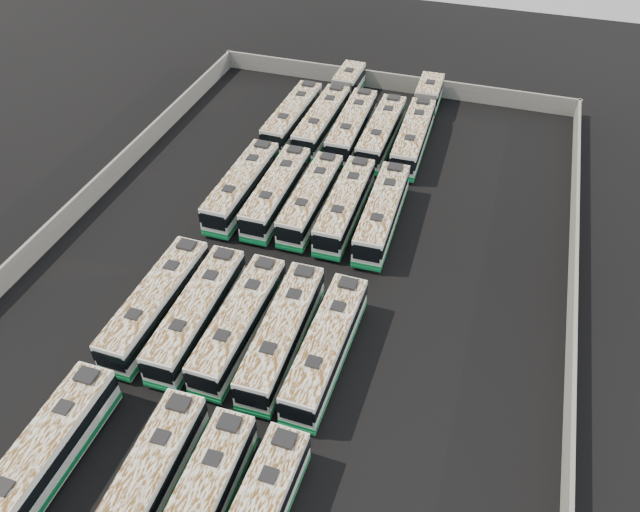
{
  "coord_description": "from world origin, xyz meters",
  "views": [
    {
      "loc": [
        13.97,
        -36.38,
        36.23
      ],
      "look_at": [
        1.79,
        1.26,
        1.6
      ],
      "focal_mm": 35.0,
      "sensor_mm": 36.0,
      "label": 1
    }
  ],
  "objects_px": {
    "bus_back_far_right": "(419,122)",
    "bus_front_center": "(143,491)",
    "bus_midfront_far_left": "(157,303)",
    "bus_midback_far_right": "(382,213)",
    "bus_midback_far_left": "(242,186)",
    "bus_midback_right": "(345,205)",
    "bus_midfront_far_right": "(326,347)",
    "bus_midback_left": "(277,192)",
    "bus_midfront_left": "(197,313)",
    "bus_back_center": "(352,127)",
    "bus_front_far_left": "(42,459)",
    "bus_midback_center": "(311,199)",
    "bus_back_right": "(381,132)",
    "bus_midfront_center": "(239,323)",
    "bus_midfront_right": "(282,334)",
    "bus_back_far_left": "(293,117)",
    "bus_back_left": "(331,108)"
  },
  "relations": [
    {
      "from": "bus_midfront_far_right",
      "to": "bus_front_far_left",
      "type": "bearing_deg",
      "value": -134.14
    },
    {
      "from": "bus_midfront_far_left",
      "to": "bus_midfront_right",
      "type": "height_order",
      "value": "bus_midfront_far_left"
    },
    {
      "from": "bus_back_right",
      "to": "bus_back_center",
      "type": "bearing_deg",
      "value": 177.97
    },
    {
      "from": "bus_midback_right",
      "to": "bus_back_far_left",
      "type": "xyz_separation_m",
      "value": [
        -10.29,
        14.18,
        0.01
      ]
    },
    {
      "from": "bus_midfront_left",
      "to": "bus_back_center",
      "type": "relative_size",
      "value": 0.98
    },
    {
      "from": "bus_midback_center",
      "to": "bus_midfront_center",
      "type": "bearing_deg",
      "value": -90.08
    },
    {
      "from": "bus_midfront_far_right",
      "to": "bus_midback_right",
      "type": "relative_size",
      "value": 1.01
    },
    {
      "from": "bus_back_far_right",
      "to": "bus_front_center",
      "type": "bearing_deg",
      "value": -99.52
    },
    {
      "from": "bus_back_far_left",
      "to": "bus_midfront_left",
      "type": "bearing_deg",
      "value": -82.22
    },
    {
      "from": "bus_midback_right",
      "to": "bus_back_far_right",
      "type": "bearing_deg",
      "value": 77.88
    },
    {
      "from": "bus_midback_right",
      "to": "bus_back_center",
      "type": "bearing_deg",
      "value": 102.49
    },
    {
      "from": "bus_midback_left",
      "to": "bus_back_far_right",
      "type": "relative_size",
      "value": 0.63
    },
    {
      "from": "bus_midback_right",
      "to": "bus_midfront_far_right",
      "type": "bearing_deg",
      "value": -79.06
    },
    {
      "from": "bus_midfront_far_right",
      "to": "bus_midfront_far_left",
      "type": "bearing_deg",
      "value": -179.87
    },
    {
      "from": "bus_midfront_center",
      "to": "bus_midback_far_left",
      "type": "height_order",
      "value": "bus_midback_far_left"
    },
    {
      "from": "bus_midback_right",
      "to": "bus_back_far_right",
      "type": "relative_size",
      "value": 0.63
    },
    {
      "from": "bus_midfront_left",
      "to": "bus_back_far_right",
      "type": "xyz_separation_m",
      "value": [
        10.32,
        34.01,
        0.02
      ]
    },
    {
      "from": "bus_midfront_far_left",
      "to": "bus_back_far_right",
      "type": "bearing_deg",
      "value": 68.8
    },
    {
      "from": "bus_midfront_center",
      "to": "bus_midback_far_left",
      "type": "distance_m",
      "value": 17.8
    },
    {
      "from": "bus_front_center",
      "to": "bus_back_right",
      "type": "height_order",
      "value": "bus_front_center"
    },
    {
      "from": "bus_midback_center",
      "to": "bus_midback_far_right",
      "type": "relative_size",
      "value": 0.96
    },
    {
      "from": "bus_midfront_right",
      "to": "bus_midback_far_right",
      "type": "relative_size",
      "value": 0.99
    },
    {
      "from": "bus_midfront_center",
      "to": "bus_midfront_far_right",
      "type": "xyz_separation_m",
      "value": [
        6.89,
        -0.27,
        0.02
      ]
    },
    {
      "from": "bus_midfront_far_right",
      "to": "bus_midback_center",
      "type": "bearing_deg",
      "value": 112.81
    },
    {
      "from": "bus_front_far_left",
      "to": "bus_midfront_right",
      "type": "height_order",
      "value": "bus_front_far_left"
    },
    {
      "from": "bus_front_far_left",
      "to": "bus_front_center",
      "type": "bearing_deg",
      "value": 0.8
    },
    {
      "from": "bus_midback_left",
      "to": "bus_back_far_left",
      "type": "distance_m",
      "value": 14.6
    },
    {
      "from": "bus_front_far_left",
      "to": "bus_midfront_far_left",
      "type": "xyz_separation_m",
      "value": [
        0.03,
        14.01,
        -0.01
      ]
    },
    {
      "from": "bus_midfront_far_left",
      "to": "bus_midback_right",
      "type": "height_order",
      "value": "bus_midfront_far_left"
    },
    {
      "from": "bus_midback_center",
      "to": "bus_back_left",
      "type": "xyz_separation_m",
      "value": [
        -3.43,
        17.58,
        0.06
      ]
    },
    {
      "from": "bus_front_far_left",
      "to": "bus_midback_center",
      "type": "bearing_deg",
      "value": 77.36
    },
    {
      "from": "bus_midfront_far_left",
      "to": "bus_midback_far_right",
      "type": "xyz_separation_m",
      "value": [
        13.85,
        16.59,
        -0.01
      ]
    },
    {
      "from": "bus_back_right",
      "to": "bus_midfront_far_left",
      "type": "bearing_deg",
      "value": -108.42
    },
    {
      "from": "bus_midfront_far_right",
      "to": "bus_midback_left",
      "type": "relative_size",
      "value": 1.0
    },
    {
      "from": "bus_front_far_left",
      "to": "bus_back_left",
      "type": "xyz_separation_m",
      "value": [
        3.56,
        48.3,
        -0.02
      ]
    },
    {
      "from": "bus_midback_far_left",
      "to": "bus_back_far_right",
      "type": "relative_size",
      "value": 0.64
    },
    {
      "from": "bus_back_right",
      "to": "bus_midback_far_right",
      "type": "bearing_deg",
      "value": -75.75
    },
    {
      "from": "bus_midback_far_left",
      "to": "bus_midback_far_right",
      "type": "xyz_separation_m",
      "value": [
        13.83,
        0.05,
        -0.0
      ]
    },
    {
      "from": "bus_midback_far_right",
      "to": "bus_midfront_left",
      "type": "bearing_deg",
      "value": -123.54
    },
    {
      "from": "bus_midfront_right",
      "to": "bus_back_left",
      "type": "relative_size",
      "value": 0.64
    },
    {
      "from": "bus_front_far_left",
      "to": "bus_back_left",
      "type": "distance_m",
      "value": 48.43
    },
    {
      "from": "bus_midfront_left",
      "to": "bus_midback_far_left",
      "type": "height_order",
      "value": "bus_midback_far_left"
    },
    {
      "from": "bus_midback_right",
      "to": "bus_back_center",
      "type": "xyz_separation_m",
      "value": [
        -3.31,
        14.06,
        0.05
      ]
    },
    {
      "from": "bus_midfront_right",
      "to": "bus_back_right",
      "type": "relative_size",
      "value": 1.01
    },
    {
      "from": "bus_back_right",
      "to": "bus_back_far_right",
      "type": "distance_m",
      "value": 4.82
    },
    {
      "from": "bus_midfront_right",
      "to": "bus_back_right",
      "type": "height_order",
      "value": "bus_midfront_right"
    },
    {
      "from": "bus_midfront_far_right",
      "to": "bus_midback_left",
      "type": "xyz_separation_m",
      "value": [
        -10.26,
        16.87,
        -0.0
      ]
    },
    {
      "from": "bus_midfront_center",
      "to": "bus_midfront_right",
      "type": "distance_m",
      "value": 3.45
    },
    {
      "from": "bus_midback_far_right",
      "to": "bus_midback_far_left",
      "type": "bearing_deg",
      "value": 178.74
    },
    {
      "from": "bus_midback_far_left",
      "to": "bus_back_far_left",
      "type": "distance_m",
      "value": 14.34
    }
  ]
}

